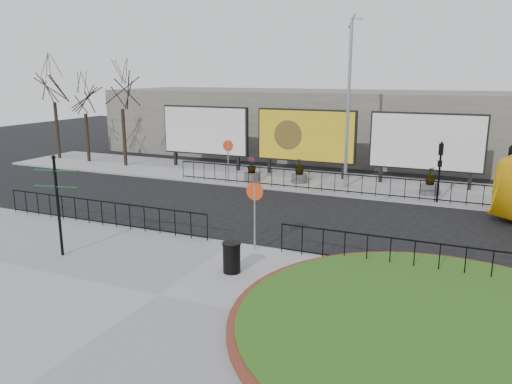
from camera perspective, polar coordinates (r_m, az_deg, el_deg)
The scene contains 25 objects.
ground at distance 18.91m, azimuth -2.44°, elevation -6.10°, with size 90.00×90.00×0.00m, color black.
pavement_near at distance 14.90m, azimuth -11.09°, elevation -11.67°, with size 30.00×10.00×0.12m, color gray.
pavement_far at distance 29.74m, azimuth 7.76°, elevation 1.15°, with size 44.00×6.00×0.12m, color gray.
brick_edge at distance 13.46m, azimuth 20.03°, elevation -14.43°, with size 10.40×10.40×0.18m, color brown.
grass_lawn at distance 13.45m, azimuth 20.04°, elevation -14.35°, with size 10.00×10.00×0.22m, color #1E4713.
railing_near_left at distance 21.69m, azimuth -17.21°, elevation -2.28°, with size 10.00×0.10×1.10m, color black, non-canonical shape.
railing_near_right at distance 16.73m, azimuth 17.65°, elevation -6.96°, with size 9.00×0.10×1.10m, color black, non-canonical shape.
railing_far at distance 26.81m, azimuth 8.26°, elevation 1.12°, with size 18.00×0.10×1.10m, color black, non-canonical shape.
speed_sign_far at distance 28.81m, azimuth -3.20°, elevation 4.62°, with size 0.64×0.07×2.47m.
speed_sign_near at distance 17.60m, azimuth -0.14°, elevation -1.05°, with size 0.64×0.07×2.47m.
billboard_left at distance 33.48m, azimuth -5.84°, elevation 6.98°, with size 6.20×0.31×4.10m.
billboard_mid at distance 30.67m, azimuth 5.71°, elevation 6.39°, with size 6.20×0.31×4.10m.
billboard_right at distance 29.30m, azimuth 18.89°, elevation 5.41°, with size 6.20×0.31×4.10m.
lamp_post at distance 27.77m, azimuth 10.53°, elevation 10.12°, with size 0.74×0.18×9.23m.
signal_pole_a at distance 25.71m, azimuth 20.29°, elevation 3.15°, with size 0.22×0.26×3.00m.
signal_pole_b at distance 25.73m, azimuth 26.95°, elevation 2.52°, with size 0.22×0.26×3.00m.
tree_left at distance 35.24m, azimuth -14.98°, elevation 8.58°, with size 2.00×2.00×7.00m, color #2D2119, non-canonical shape.
tree_mid at distance 37.76m, azimuth -18.87°, elevation 8.01°, with size 2.00×2.00×6.20m, color #2D2119, non-canonical shape.
tree_far at distance 39.93m, azimuth -21.97°, elevation 8.95°, with size 2.00×2.00×7.50m, color #2D2119, non-canonical shape.
building_backdrop at distance 38.99m, azimuth 11.99°, elevation 7.51°, with size 40.00×10.00×5.00m, color slate.
fingerpost_sign at distance 18.27m, azimuth -21.77°, elevation -0.41°, with size 1.65×0.59×3.53m.
litter_bin at distance 15.99m, azimuth -2.80°, elevation -7.46°, with size 0.60×0.60×0.99m.
planter_a at distance 29.38m, azimuth -0.49°, elevation 2.28°, with size 0.92×0.92×1.42m.
planter_b at distance 29.03m, azimuth 4.98°, elevation 2.13°, with size 0.92×0.92×1.45m.
planter_c at distance 27.65m, azimuth 19.24°, elevation 0.78°, with size 1.00×1.00×1.46m.
Camera 1 is at (7.88, -15.99, 6.31)m, focal length 35.00 mm.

